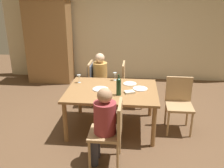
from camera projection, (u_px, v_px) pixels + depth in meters
ground_plane at (112, 127)px, 4.47m from camera, size 10.00×10.00×0.00m
rear_room_partition at (122, 29)px, 6.59m from camera, size 6.40×0.12×2.70m
armoire_cabinet at (49, 40)px, 6.43m from camera, size 1.18×0.62×2.18m
dining_table at (112, 94)px, 4.24m from camera, size 1.52×1.17×0.72m
chair_near at (111, 129)px, 3.37m from camera, size 0.44×0.44×0.92m
chair_far_left at (94, 77)px, 5.20m from camera, size 0.45×0.44×0.92m
chair_far_right at (129, 81)px, 5.15m from camera, size 0.44×0.44×0.92m
chair_right_end at (179, 100)px, 4.26m from camera, size 0.44×0.44×0.92m
person_woman_host at (103, 121)px, 3.34m from camera, size 0.35×0.30×1.12m
person_man_bearded at (101, 75)px, 5.17m from camera, size 0.34×0.30×1.11m
wine_bottle_tall_green at (119, 86)px, 3.94m from camera, size 0.08×0.08×0.34m
wine_glass_near_left at (115, 75)px, 4.62m from camera, size 0.07×0.07×0.15m
wine_glass_centre at (79, 77)px, 4.50m from camera, size 0.07×0.07×0.15m
dinner_plate_host at (130, 84)px, 4.46m from camera, size 0.24×0.24×0.01m
dinner_plate_guest_left at (100, 89)px, 4.22m from camera, size 0.27×0.27×0.01m
dinner_plate_guest_right at (140, 89)px, 4.23m from camera, size 0.25×0.25×0.01m
folded_napkin at (129, 92)px, 4.07m from camera, size 0.19×0.17×0.03m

